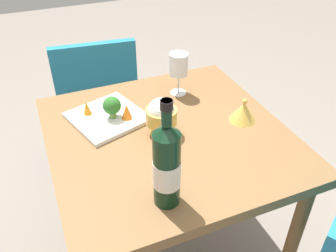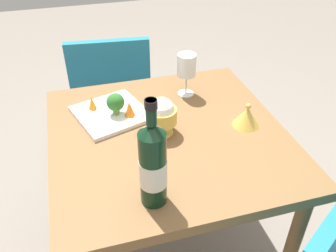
% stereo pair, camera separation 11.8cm
% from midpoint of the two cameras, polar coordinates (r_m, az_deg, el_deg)
% --- Properties ---
extents(dining_table, '(0.84, 0.84, 0.73)m').
position_cam_midpoint_polar(dining_table, '(1.35, -2.52, -4.28)').
color(dining_table, brown).
rests_on(dining_table, ground_plane).
extents(chair_near_window, '(0.44, 0.44, 0.85)m').
position_cam_midpoint_polar(chair_near_window, '(1.94, -12.86, 4.68)').
color(chair_near_window, teal).
rests_on(chair_near_window, ground_plane).
extents(wine_bottle, '(0.08, 0.08, 0.34)m').
position_cam_midpoint_polar(wine_bottle, '(0.96, -3.77, -6.42)').
color(wine_bottle, black).
rests_on(wine_bottle, dining_table).
extents(wine_glass, '(0.08, 0.08, 0.18)m').
position_cam_midpoint_polar(wine_glass, '(1.46, -0.63, 9.55)').
color(wine_glass, white).
rests_on(wine_glass, dining_table).
extents(rice_bowl, '(0.11, 0.11, 0.14)m').
position_cam_midpoint_polar(rice_bowl, '(1.25, -3.79, 1.53)').
color(rice_bowl, gold).
rests_on(rice_bowl, dining_table).
extents(rice_bowl_lid, '(0.10, 0.10, 0.09)m').
position_cam_midpoint_polar(rice_bowl_lid, '(1.35, 9.46, 2.20)').
color(rice_bowl_lid, gold).
rests_on(rice_bowl_lid, dining_table).
extents(serving_plate, '(0.31, 0.31, 0.02)m').
position_cam_midpoint_polar(serving_plate, '(1.39, -12.05, 1.30)').
color(serving_plate, white).
rests_on(serving_plate, dining_table).
extents(broccoli_floret, '(0.07, 0.07, 0.09)m').
position_cam_midpoint_polar(broccoli_floret, '(1.34, -11.43, 3.07)').
color(broccoli_floret, '#729E4C').
rests_on(broccoli_floret, serving_plate).
extents(carrot_garnish_left, '(0.03, 0.03, 0.05)m').
position_cam_midpoint_polar(carrot_garnish_left, '(1.39, -15.17, 2.73)').
color(carrot_garnish_left, orange).
rests_on(carrot_garnish_left, serving_plate).
extents(carrot_garnish_right, '(0.04, 0.04, 0.06)m').
position_cam_midpoint_polar(carrot_garnish_right, '(1.34, -9.13, 2.25)').
color(carrot_garnish_right, orange).
rests_on(carrot_garnish_right, serving_plate).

